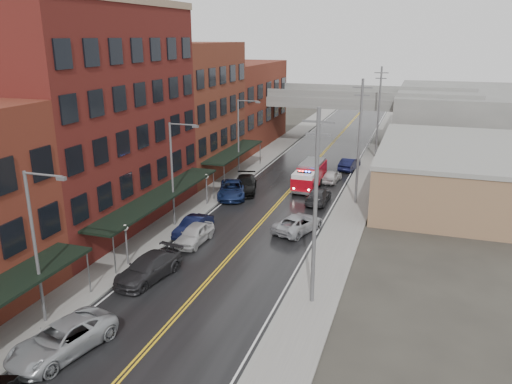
% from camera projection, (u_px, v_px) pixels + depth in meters
% --- Properties ---
extents(road, '(11.00, 160.00, 0.02)m').
position_uv_depth(road, '(270.00, 212.00, 46.44)').
color(road, black).
rests_on(road, ground).
extents(sidewalk_left, '(3.00, 160.00, 0.15)m').
position_uv_depth(sidewalk_left, '(199.00, 204.00, 48.62)').
color(sidewalk_left, slate).
rests_on(sidewalk_left, ground).
extents(sidewalk_right, '(3.00, 160.00, 0.15)m').
position_uv_depth(sidewalk_right, '(349.00, 220.00, 44.23)').
color(sidewalk_right, slate).
rests_on(sidewalk_right, ground).
extents(curb_left, '(0.30, 160.00, 0.15)m').
position_uv_depth(curb_left, '(214.00, 205.00, 48.12)').
color(curb_left, gray).
rests_on(curb_left, ground).
extents(curb_right, '(0.30, 160.00, 0.15)m').
position_uv_depth(curb_right, '(330.00, 218.00, 44.73)').
color(curb_right, gray).
rests_on(curb_right, ground).
extents(brick_building_b, '(9.00, 20.00, 18.00)m').
position_uv_depth(brick_building_b, '(94.00, 120.00, 41.41)').
color(brick_building_b, '#511915').
rests_on(brick_building_b, ground).
extents(brick_building_c, '(9.00, 15.00, 15.00)m').
position_uv_depth(brick_building_c, '(187.00, 110.00, 57.70)').
color(brick_building_c, maroon).
rests_on(brick_building_c, ground).
extents(brick_building_far, '(9.00, 20.00, 12.00)m').
position_uv_depth(brick_building_far, '(239.00, 104.00, 74.00)').
color(brick_building_far, maroon).
rests_on(brick_building_far, ground).
extents(tan_building, '(14.00, 22.00, 5.00)m').
position_uv_depth(tan_building, '(452.00, 174.00, 49.95)').
color(tan_building, '#936A4F').
rests_on(tan_building, ground).
extents(right_far_block, '(18.00, 30.00, 8.00)m').
position_uv_depth(right_far_block, '(459.00, 116.00, 76.06)').
color(right_far_block, slate).
rests_on(right_far_block, ground).
extents(awning_1, '(2.60, 18.00, 3.09)m').
position_uv_depth(awning_1, '(160.00, 196.00, 41.46)').
color(awning_1, black).
rests_on(awning_1, ground).
extents(awning_2, '(2.60, 13.00, 3.09)m').
position_uv_depth(awning_2, '(234.00, 152.00, 57.31)').
color(awning_2, black).
rests_on(awning_2, ground).
extents(globe_lamp_1, '(0.44, 0.44, 3.12)m').
position_uv_depth(globe_lamp_1, '(126.00, 235.00, 35.00)').
color(globe_lamp_1, '#59595B').
rests_on(globe_lamp_1, ground).
extents(globe_lamp_2, '(0.44, 0.44, 3.12)m').
position_uv_depth(globe_lamp_2, '(206.00, 182.00, 47.67)').
color(globe_lamp_2, '#59595B').
rests_on(globe_lamp_2, ground).
extents(street_lamp_0, '(2.64, 0.22, 9.00)m').
position_uv_depth(street_lamp_0, '(38.00, 240.00, 26.94)').
color(street_lamp_0, '#59595B').
rests_on(street_lamp_0, ground).
extents(street_lamp_1, '(2.64, 0.22, 9.00)m').
position_uv_depth(street_lamp_1, '(175.00, 168.00, 41.43)').
color(street_lamp_1, '#59595B').
rests_on(street_lamp_1, ground).
extents(street_lamp_2, '(2.64, 0.22, 9.00)m').
position_uv_depth(street_lamp_2, '(240.00, 134.00, 55.92)').
color(street_lamp_2, '#59595B').
rests_on(street_lamp_2, ground).
extents(utility_pole_0, '(1.80, 0.24, 12.00)m').
position_uv_depth(utility_pole_0, '(315.00, 206.00, 28.81)').
color(utility_pole_0, '#59595B').
rests_on(utility_pole_0, ground).
extents(utility_pole_1, '(1.80, 0.24, 12.00)m').
position_uv_depth(utility_pole_1, '(359.00, 140.00, 46.92)').
color(utility_pole_1, '#59595B').
rests_on(utility_pole_1, ground).
extents(utility_pole_2, '(1.80, 0.24, 12.00)m').
position_uv_depth(utility_pole_2, '(379.00, 111.00, 65.03)').
color(utility_pole_2, '#59595B').
rests_on(utility_pole_2, ground).
extents(overpass, '(40.00, 10.00, 7.50)m').
position_uv_depth(overpass, '(333.00, 105.00, 73.63)').
color(overpass, slate).
rests_on(overpass, ground).
extents(fire_truck, '(3.02, 7.27, 2.64)m').
position_uv_depth(fire_truck, '(310.00, 175.00, 53.55)').
color(fire_truck, '#A20713').
rests_on(fire_truck, ground).
extents(parked_car_left_2, '(3.93, 6.25, 1.61)m').
position_uv_depth(parked_car_left_2, '(62.00, 339.00, 25.62)').
color(parked_car_left_2, '#989B9F').
rests_on(parked_car_left_2, ground).
extents(parked_car_left_3, '(3.14, 5.83, 1.61)m').
position_uv_depth(parked_car_left_3, '(148.00, 268.00, 33.52)').
color(parked_car_left_3, '#252427').
rests_on(parked_car_left_3, ground).
extents(parked_car_left_4, '(1.95, 4.53, 1.52)m').
position_uv_depth(parked_car_left_4, '(194.00, 234.00, 39.33)').
color(parked_car_left_4, '#BDBDBD').
rests_on(parked_car_left_4, ground).
extents(parked_car_left_5, '(1.96, 4.56, 1.46)m').
position_uv_depth(parked_car_left_5, '(193.00, 226.00, 41.05)').
color(parked_car_left_5, black).
rests_on(parked_car_left_5, ground).
extents(parked_car_left_6, '(4.24, 6.36, 1.62)m').
position_uv_depth(parked_car_left_6, '(232.00, 189.00, 50.60)').
color(parked_car_left_6, '#14224C').
rests_on(parked_car_left_6, ground).
extents(parked_car_left_7, '(3.72, 6.04, 1.64)m').
position_uv_depth(parked_car_left_7, '(245.00, 185.00, 52.21)').
color(parked_car_left_7, black).
rests_on(parked_car_left_7, ground).
extents(parked_car_right_0, '(4.03, 5.73, 1.45)m').
position_uv_depth(parked_car_right_0, '(298.00, 223.00, 41.69)').
color(parked_car_right_0, '#9FA1A7').
rests_on(parked_car_right_0, ground).
extents(parked_car_right_1, '(2.05, 4.92, 1.42)m').
position_uv_depth(parked_car_right_1, '(318.00, 196.00, 48.94)').
color(parked_car_right_1, '#2B2C2E').
rests_on(parked_car_right_1, ground).
extents(parked_car_right_2, '(1.95, 4.11, 1.36)m').
position_uv_depth(parked_car_right_2, '(332.00, 176.00, 55.84)').
color(parked_car_right_2, silver).
rests_on(parked_car_right_2, ground).
extents(parked_car_right_3, '(2.26, 4.73, 1.50)m').
position_uv_depth(parked_car_right_3, '(349.00, 164.00, 60.91)').
color(parked_car_right_3, black).
rests_on(parked_car_right_3, ground).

